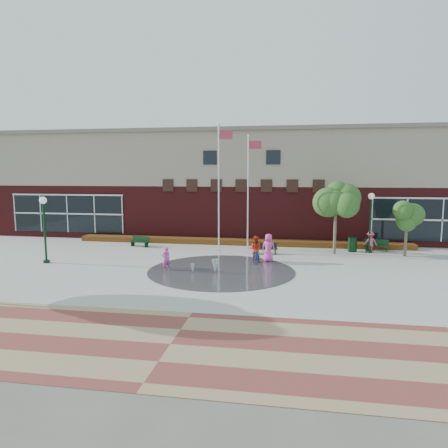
# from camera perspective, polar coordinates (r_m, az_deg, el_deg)

# --- Properties ---
(ground) EXTENTS (120.00, 120.00, 0.00)m
(ground) POSITION_cam_1_polar(r_m,az_deg,el_deg) (20.20, -1.84, -8.78)
(ground) COLOR #666056
(ground) RESTS_ON ground
(plaza_concrete) EXTENTS (46.00, 18.00, 0.01)m
(plaza_concrete) POSITION_cam_1_polar(r_m,az_deg,el_deg) (24.00, 0.00, -6.16)
(plaza_concrete) COLOR #A8A8A0
(plaza_concrete) RESTS_ON ground
(paver_band) EXTENTS (46.00, 6.00, 0.01)m
(paver_band) POSITION_cam_1_polar(r_m,az_deg,el_deg) (13.79, -7.66, -16.69)
(paver_band) COLOR brown
(paver_band) RESTS_ON ground
(splash_pad) EXTENTS (8.40, 8.40, 0.01)m
(splash_pad) POSITION_cam_1_polar(r_m,az_deg,el_deg) (23.05, -0.40, -6.73)
(splash_pad) COLOR #383A3D
(splash_pad) RESTS_ON ground
(library_building) EXTENTS (44.40, 10.40, 9.20)m
(library_building) POSITION_cam_1_polar(r_m,az_deg,el_deg) (36.72, 3.39, 5.82)
(library_building) COLOR #571619
(library_building) RESTS_ON ground
(flower_bed) EXTENTS (26.00, 1.20, 0.40)m
(flower_bed) POSITION_cam_1_polar(r_m,az_deg,el_deg) (31.37, 2.23, -2.96)
(flower_bed) COLOR #980D09
(flower_bed) RESTS_ON ground
(flagpole_left) EXTENTS (1.06, 0.17, 8.98)m
(flagpole_left) POSITION_cam_1_polar(r_m,az_deg,el_deg) (27.97, -0.66, 6.09)
(flagpole_left) COLOR silver
(flagpole_left) RESTS_ON ground
(flagpole_right) EXTENTS (1.03, 0.17, 8.35)m
(flagpole_right) POSITION_cam_1_polar(r_m,az_deg,el_deg) (29.15, 3.55, 5.48)
(flagpole_right) COLOR silver
(flagpole_right) RESTS_ON ground
(lamp_left) EXTENTS (0.44, 0.44, 4.15)m
(lamp_left) POSITION_cam_1_polar(r_m,az_deg,el_deg) (26.99, -24.29, 0.24)
(lamp_left) COLOR black
(lamp_left) RESTS_ON ground
(lamp_right) EXTENTS (0.45, 0.45, 4.22)m
(lamp_right) POSITION_cam_1_polar(r_m,az_deg,el_deg) (29.54, 20.19, 1.09)
(lamp_right) COLOR black
(lamp_right) RESTS_ON ground
(bench_left) EXTENTS (1.64, 0.91, 0.79)m
(bench_left) POSITION_cam_1_polar(r_m,az_deg,el_deg) (31.09, -11.96, -2.73)
(bench_left) COLOR black
(bench_left) RESTS_ON ground
(bench_mid) EXTENTS (1.62, 0.75, 0.79)m
(bench_mid) POSITION_cam_1_polar(r_m,az_deg,el_deg) (27.78, 6.02, -3.81)
(bench_mid) COLOR black
(bench_mid) RESTS_ON ground
(bench_right) EXTENTS (1.72, 0.87, 0.83)m
(bench_right) POSITION_cam_1_polar(r_m,az_deg,el_deg) (30.77, 20.91, -3.14)
(bench_right) COLOR black
(bench_right) RESTS_ON ground
(trash_can) EXTENTS (0.66, 0.66, 1.08)m
(trash_can) POSITION_cam_1_polar(r_m,az_deg,el_deg) (29.87, 17.88, -2.77)
(trash_can) COLOR black
(trash_can) RESTS_ON ground
(tree_mid) EXTENTS (2.96, 2.96, 4.99)m
(tree_mid) POSITION_cam_1_polar(r_m,az_deg,el_deg) (28.31, 15.71, 3.07)
(tree_mid) COLOR #4C3F31
(tree_mid) RESTS_ON ground
(tree_small_right) EXTENTS (2.18, 2.18, 3.72)m
(tree_small_right) POSITION_cam_1_polar(r_m,az_deg,el_deg) (29.28, 24.69, 1.00)
(tree_small_right) COLOR #4C3F31
(tree_small_right) RESTS_ON ground
(water_jet_a) EXTENTS (0.39, 0.39, 0.76)m
(water_jet_a) POSITION_cam_1_polar(r_m,az_deg,el_deg) (22.55, -1.28, -7.06)
(water_jet_a) COLOR white
(water_jet_a) RESTS_ON ground
(water_jet_b) EXTENTS (0.22, 0.22, 0.50)m
(water_jet_b) POSITION_cam_1_polar(r_m,az_deg,el_deg) (22.69, -4.51, -6.99)
(water_jet_b) COLOR white
(water_jet_b) RESTS_ON ground
(child_splash) EXTENTS (0.59, 0.58, 1.37)m
(child_splash) POSITION_cam_1_polar(r_m,az_deg,el_deg) (23.29, -8.28, -4.94)
(child_splash) COLOR #D2439C
(child_splash) RESTS_ON ground
(adult_red) EXTENTS (0.90, 0.74, 1.70)m
(adult_red) POSITION_cam_1_polar(r_m,az_deg,el_deg) (25.06, 4.49, -3.62)
(adult_red) COLOR red
(adult_red) RESTS_ON ground
(adult_pink) EXTENTS (0.99, 0.78, 1.79)m
(adult_pink) POSITION_cam_1_polar(r_m,az_deg,el_deg) (25.36, 6.37, -3.41)
(adult_pink) COLOR #EC45AF
(adult_pink) RESTS_ON ground
(child_blue) EXTENTS (0.51, 0.21, 0.87)m
(child_blue) POSITION_cam_1_polar(r_m,az_deg,el_deg) (24.46, 4.66, -4.89)
(child_blue) COLOR blue
(child_blue) RESTS_ON ground
(person_bench) EXTENTS (1.07, 0.74, 1.51)m
(person_bench) POSITION_cam_1_polar(r_m,az_deg,el_deg) (29.93, 20.18, -2.45)
(person_bench) COLOR #CD4861
(person_bench) RESTS_ON ground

